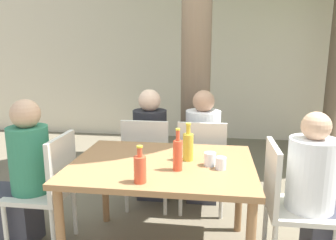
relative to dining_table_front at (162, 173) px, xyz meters
name	(u,v)px	position (x,y,z in m)	size (l,w,h in m)	color
cafe_building_wall	(194,59)	(0.00, 3.56, 0.72)	(10.00, 0.08, 2.80)	beige
dining_table_front	(162,173)	(0.00, 0.00, 0.00)	(1.32, 1.00, 0.76)	#996B42
patio_chair_0	(50,185)	(-0.89, 0.00, -0.15)	(0.44, 0.44, 0.92)	beige
patio_chair_1	(287,199)	(0.89, 0.00, -0.15)	(0.44, 0.44, 0.92)	beige
patio_chair_2	(147,158)	(-0.26, 0.73, -0.15)	(0.44, 0.44, 0.92)	beige
patio_chair_3	(202,161)	(0.26, 0.73, -0.15)	(0.44, 0.44, 0.92)	beige
person_seated_0	(21,182)	(-1.13, 0.00, -0.14)	(0.55, 0.30, 1.20)	#383842
person_seated_1	(323,203)	(1.13, 0.00, -0.16)	(0.56, 0.33, 1.16)	#383842
person_seated_2	(152,151)	(-0.26, 0.97, -0.15)	(0.34, 0.57, 1.18)	#383842
person_seated_3	(203,153)	(0.26, 0.97, -0.15)	(0.34, 0.57, 1.18)	#383842
soda_bottle_0	(178,154)	(0.13, -0.14, 0.20)	(0.06, 0.06, 0.29)	#DB4C2D
oil_cruet_1	(188,146)	(0.18, 0.07, 0.19)	(0.08, 0.08, 0.28)	gold
soda_bottle_2	(140,168)	(-0.08, -0.38, 0.17)	(0.08, 0.08, 0.24)	#DB4C2D
drinking_glass_0	(210,159)	(0.34, -0.02, 0.13)	(0.08, 0.08, 0.10)	white
drinking_glass_1	(221,163)	(0.42, -0.08, 0.12)	(0.07, 0.07, 0.09)	white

